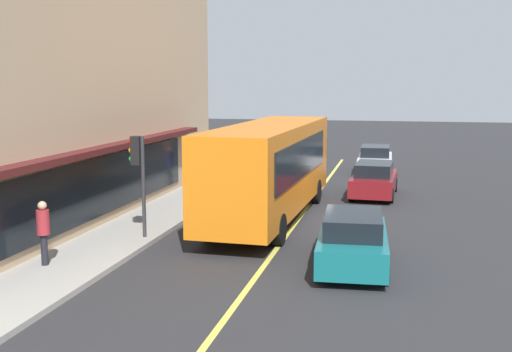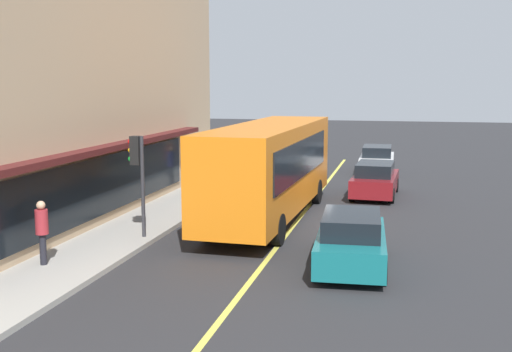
% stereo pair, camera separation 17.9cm
% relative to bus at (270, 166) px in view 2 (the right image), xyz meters
% --- Properties ---
extents(ground, '(120.00, 120.00, 0.00)m').
position_rel_bus_xyz_m(ground, '(0.59, -1.02, -1.99)').
color(ground, '#28282B').
extents(sidewalk, '(80.00, 2.50, 0.15)m').
position_rel_bus_xyz_m(sidewalk, '(0.59, 4.09, -1.91)').
color(sidewalk, '#9E9B93').
rests_on(sidewalk, ground).
extents(lane_centre_stripe, '(36.00, 0.16, 0.01)m').
position_rel_bus_xyz_m(lane_centre_stripe, '(0.59, -1.02, -1.98)').
color(lane_centre_stripe, '#D8D14C').
rests_on(lane_centre_stripe, ground).
extents(bus, '(11.21, 2.91, 3.50)m').
position_rel_bus_xyz_m(bus, '(0.00, 0.00, 0.00)').
color(bus, orange).
rests_on(bus, ground).
extents(traffic_light, '(0.30, 0.52, 3.20)m').
position_rel_bus_xyz_m(traffic_light, '(-4.07, 3.40, 0.55)').
color(traffic_light, '#2D2D33').
rests_on(traffic_light, sidewalk).
extents(car_teal, '(4.39, 2.05, 1.52)m').
position_rel_bus_xyz_m(car_teal, '(-5.44, -3.40, -1.24)').
color(car_teal, '#14666B').
rests_on(car_teal, ground).
extents(car_white, '(4.32, 1.91, 1.52)m').
position_rel_bus_xyz_m(car_white, '(12.90, -3.31, -1.24)').
color(car_white, white).
rests_on(car_white, ground).
extents(car_maroon, '(4.38, 2.02, 1.52)m').
position_rel_bus_xyz_m(car_maroon, '(5.57, -3.54, -1.24)').
color(car_maroon, maroon).
rests_on(car_maroon, ground).
extents(pedestrian_mid_block, '(0.34, 0.34, 1.75)m').
position_rel_bus_xyz_m(pedestrian_mid_block, '(-7.57, 4.63, -0.78)').
color(pedestrian_mid_block, black).
rests_on(pedestrian_mid_block, sidewalk).
extents(pedestrian_waiting, '(0.34, 0.34, 1.81)m').
position_rel_bus_xyz_m(pedestrian_waiting, '(5.67, 4.53, -0.74)').
color(pedestrian_waiting, black).
rests_on(pedestrian_waiting, sidewalk).
extents(pedestrian_at_corner, '(0.34, 0.34, 1.85)m').
position_rel_bus_xyz_m(pedestrian_at_corner, '(8.06, 3.54, -0.72)').
color(pedestrian_at_corner, black).
rests_on(pedestrian_at_corner, sidewalk).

